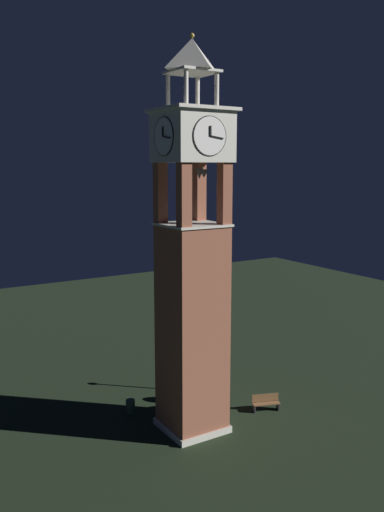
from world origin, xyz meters
name	(u,v)px	position (x,y,z in m)	size (l,w,h in m)	color
ground	(192,428)	(0.00, 0.00, 0.00)	(80.00, 80.00, 0.00)	black
clock_tower	(192,275)	(0.00, 0.00, 8.42)	(3.50, 3.50, 20.22)	#93543D
park_bench	(266,402)	(-0.44, -4.74, 0.48)	(0.96, 1.65, 0.95)	brown
lamp_post	(188,352)	(4.27, -2.32, 2.56)	(0.36, 0.36, 3.67)	black
trash_bin	(130,406)	(3.36, 2.05, 0.40)	(0.52, 0.52, 0.80)	#38513D
shrub_near_entry	(169,406)	(2.38, 0.08, 0.36)	(1.17, 1.17, 0.72)	#234C28
shrub_left_of_tower	(170,394)	(3.57, -0.65, 0.45)	(0.80, 0.80, 0.91)	#234C28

